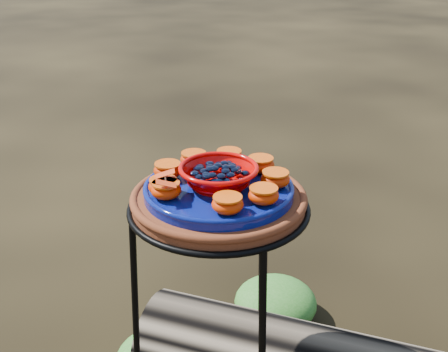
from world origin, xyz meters
The scene contains 16 objects.
plant_stand centered at (0.00, 0.00, 0.35)m, with size 0.44×0.44×0.70m, color black, non-canonical shape.
terracotta_saucer centered at (0.00, 0.00, 0.72)m, with size 0.38×0.38×0.03m, color #4F2410.
cobalt_plate centered at (0.00, 0.00, 0.74)m, with size 0.33×0.33×0.02m, color #000441.
red_bowl centered at (0.00, 0.00, 0.78)m, with size 0.16×0.16×0.05m, color #CA0502, non-canonical shape.
glass_gems centered at (0.00, 0.00, 0.81)m, with size 0.13×0.13×0.02m, color black, non-canonical shape.
orange_half_0 centered at (-0.06, -0.11, 0.77)m, with size 0.06×0.06×0.03m, color #D43500.
orange_half_1 centered at (0.08, -0.09, 0.77)m, with size 0.06×0.06×0.03m, color #D43500.
orange_half_2 centered at (0.12, -0.02, 0.77)m, with size 0.06×0.06×0.03m, color #D43500.
orange_half_3 centered at (0.10, 0.06, 0.77)m, with size 0.06×0.06×0.03m, color #D43500.
orange_half_4 centered at (0.04, 0.12, 0.77)m, with size 0.06×0.06×0.03m, color #D43500.
orange_half_5 centered at (-0.05, 0.11, 0.77)m, with size 0.06×0.06×0.03m, color #D43500.
orange_half_6 centered at (-0.11, 0.06, 0.77)m, with size 0.06×0.06×0.03m, color #D43500.
orange_half_7 centered at (-0.12, -0.03, 0.77)m, with size 0.06×0.06×0.03m, color #D43500.
orange_half_8 centered at (-0.07, -0.10, 0.77)m, with size 0.06×0.06×0.03m, color #D43500.
butterfly centered at (-0.06, -0.11, 0.79)m, with size 0.09×0.06×0.02m, color red, non-canonical shape.
foliage_back centered at (-0.11, 0.52, 0.07)m, with size 0.29×0.29×0.14m, color #246A18.
Camera 1 is at (0.61, -0.91, 1.28)m, focal length 45.00 mm.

